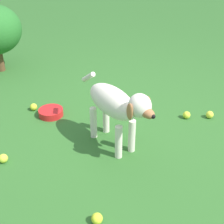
{
  "coord_description": "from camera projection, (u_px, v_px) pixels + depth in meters",
  "views": [
    {
      "loc": [
        1.79,
        1.01,
        1.44
      ],
      "look_at": [
        0.16,
        -0.01,
        0.29
      ],
      "focal_mm": 48.83,
      "sensor_mm": 36.0,
      "label": 1
    }
  ],
  "objects": [
    {
      "name": "tennis_ball_4",
      "position": [
        210.0,
        115.0,
        2.7
      ],
      "size": [
        0.07,
        0.07,
        0.07
      ],
      "primitive_type": "sphere",
      "color": "#D4DB3A",
      "rests_on": "ground"
    },
    {
      "name": "dog",
      "position": [
        116.0,
        105.0,
        2.17
      ],
      "size": [
        0.38,
        0.78,
        0.55
      ],
      "rotation": [
        0.0,
        0.0,
        1.21
      ],
      "color": "silver",
      "rests_on": "ground"
    },
    {
      "name": "tennis_ball_0",
      "position": [
        34.0,
        107.0,
        2.81
      ],
      "size": [
        0.07,
        0.07,
        0.07
      ],
      "primitive_type": "sphere",
      "color": "#C8D831",
      "rests_on": "ground"
    },
    {
      "name": "tennis_ball_1",
      "position": [
        97.0,
        219.0,
        1.73
      ],
      "size": [
        0.07,
        0.07,
        0.07
      ],
      "primitive_type": "sphere",
      "color": "#CDDF2E",
      "rests_on": "ground"
    },
    {
      "name": "tennis_ball_3",
      "position": [
        187.0,
        115.0,
        2.69
      ],
      "size": [
        0.07,
        0.07,
        0.07
      ],
      "primitive_type": "sphere",
      "color": "#CDDC35",
      "rests_on": "ground"
    },
    {
      "name": "water_bowl",
      "position": [
        51.0,
        112.0,
        2.74
      ],
      "size": [
        0.22,
        0.22,
        0.06
      ],
      "primitive_type": "cylinder",
      "color": "red",
      "rests_on": "ground"
    },
    {
      "name": "tennis_ball_2",
      "position": [
        3.0,
        158.0,
        2.18
      ],
      "size": [
        0.07,
        0.07,
        0.07
      ],
      "primitive_type": "sphere",
      "color": "#CBE03A",
      "rests_on": "ground"
    },
    {
      "name": "ground",
      "position": [
        123.0,
        134.0,
        2.5
      ],
      "size": [
        14.0,
        14.0,
        0.0
      ],
      "primitive_type": "plane",
      "color": "#2D6026"
    }
  ]
}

